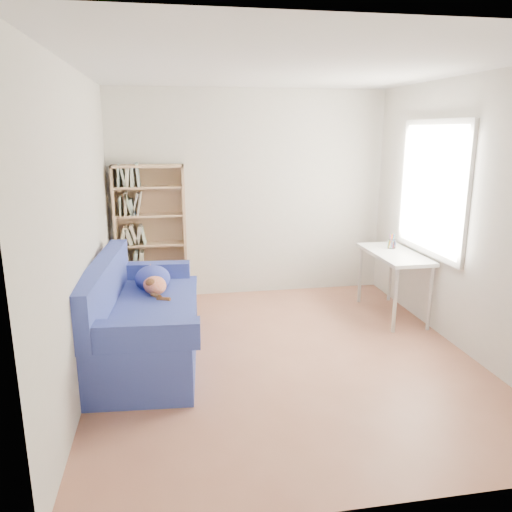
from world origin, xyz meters
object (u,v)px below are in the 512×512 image
(sofa, at_px, (142,321))
(pen_cup, at_px, (392,243))
(bookshelf, at_px, (151,240))
(desk, at_px, (394,260))

(sofa, bearing_deg, pen_cup, 20.08)
(bookshelf, bearing_deg, desk, -19.79)
(sofa, height_order, bookshelf, bookshelf)
(bookshelf, height_order, pen_cup, bookshelf)
(bookshelf, relative_size, desk, 1.57)
(sofa, height_order, pen_cup, sofa)
(pen_cup, bearing_deg, desk, -104.63)
(desk, distance_m, pen_cup, 0.26)
(sofa, height_order, desk, sofa)
(bookshelf, distance_m, pen_cup, 2.90)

